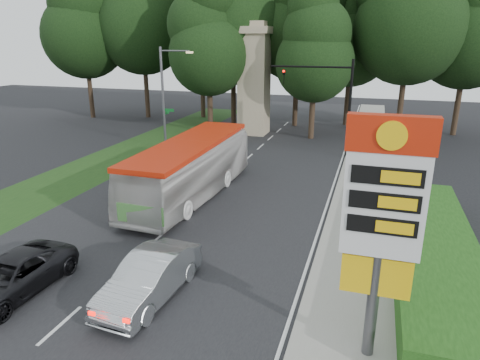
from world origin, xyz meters
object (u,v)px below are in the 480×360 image
(transit_bus, at_px, (191,169))
(traffic_signal_mast, at_px, (332,94))
(gas_station_pylon, at_px, (383,210))
(sedan_silver, at_px, (150,278))
(suv_charcoal, at_px, (11,276))
(streetlight_signs, at_px, (165,94))
(monument, at_px, (254,79))

(transit_bus, bearing_deg, traffic_signal_mast, 63.86)
(gas_station_pylon, bearing_deg, sedan_silver, 174.06)
(suv_charcoal, bearing_deg, streetlight_signs, 103.54)
(streetlight_signs, bearing_deg, sedan_silver, -65.09)
(suv_charcoal, bearing_deg, monument, 90.38)
(monument, bearing_deg, gas_station_pylon, -68.20)
(traffic_signal_mast, height_order, transit_bus, traffic_signal_mast)
(streetlight_signs, bearing_deg, transit_bus, -56.75)
(streetlight_signs, relative_size, sedan_silver, 1.69)
(traffic_signal_mast, xyz_separation_m, transit_bus, (-6.39, -11.57, -3.07))
(traffic_signal_mast, height_order, sedan_silver, traffic_signal_mast)
(transit_bus, relative_size, sedan_silver, 2.44)
(gas_station_pylon, distance_m, sedan_silver, 8.15)
(transit_bus, bearing_deg, monument, 96.99)
(streetlight_signs, xyz_separation_m, transit_bus, (6.28, -9.58, -2.83))
(monument, relative_size, suv_charcoal, 2.09)
(gas_station_pylon, relative_size, streetlight_signs, 0.86)
(streetlight_signs, relative_size, transit_bus, 0.69)
(traffic_signal_mast, bearing_deg, gas_station_pylon, -80.91)
(monument, distance_m, transit_bus, 17.96)
(transit_bus, height_order, sedan_silver, transit_bus)
(streetlight_signs, bearing_deg, monument, 58.03)
(traffic_signal_mast, relative_size, transit_bus, 0.62)
(monument, bearing_deg, traffic_signal_mast, -38.00)
(traffic_signal_mast, xyz_separation_m, monument, (-7.68, 6.00, 0.43))
(traffic_signal_mast, bearing_deg, monument, 142.00)
(monument, xyz_separation_m, sedan_silver, (3.96, -27.25, -4.33))
(traffic_signal_mast, distance_m, sedan_silver, 21.92)
(suv_charcoal, bearing_deg, gas_station_pylon, 4.18)
(monument, xyz_separation_m, suv_charcoal, (-0.80, -28.47, -4.44))
(monument, height_order, sedan_silver, monument)
(traffic_signal_mast, bearing_deg, suv_charcoal, -110.68)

